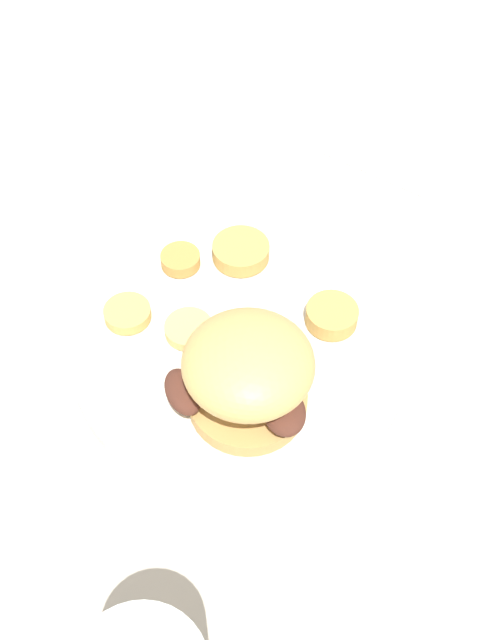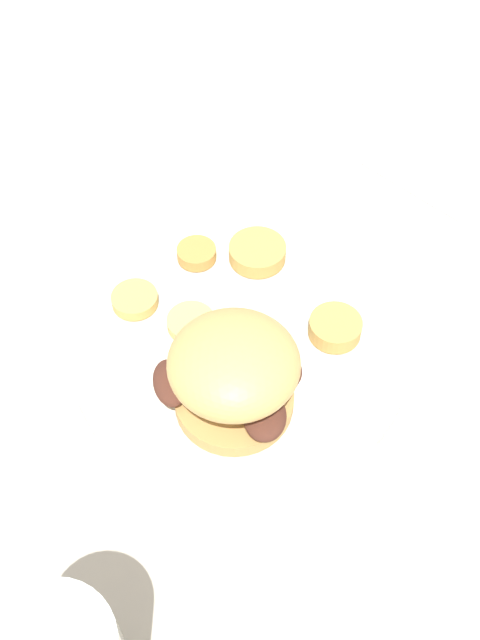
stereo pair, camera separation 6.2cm
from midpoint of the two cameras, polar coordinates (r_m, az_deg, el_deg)
name	(u,v)px [view 2 (the right image)]	position (r m, az deg, el deg)	size (l,w,h in m)	color
ground_plane	(240,349)	(0.65, 2.71, -2.40)	(4.00, 4.00, 0.00)	#B2A899
dinner_plate	(240,343)	(0.64, 2.74, -1.93)	(0.29, 0.29, 0.02)	white
sandwich	(233,372)	(0.57, 2.62, -4.22)	(0.12, 0.13, 0.08)	tan
potato_round_0	(193,254)	(0.69, -1.03, 4.87)	(0.04, 0.04, 0.01)	#BC8942
potato_round_1	(257,252)	(0.69, 3.90, 5.02)	(0.05, 0.05, 0.02)	tan
potato_round_2	(191,322)	(0.64, -1.02, -0.36)	(0.04, 0.04, 0.01)	#DBB766
potato_round_3	(135,299)	(0.66, -5.39, 1.40)	(0.04, 0.04, 0.01)	tan
potato_round_4	(335,328)	(0.64, 10.00, -0.75)	(0.05, 0.05, 0.02)	tan
fork	(393,176)	(0.82, 13.74, 10.48)	(0.08, 0.17, 0.00)	silver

